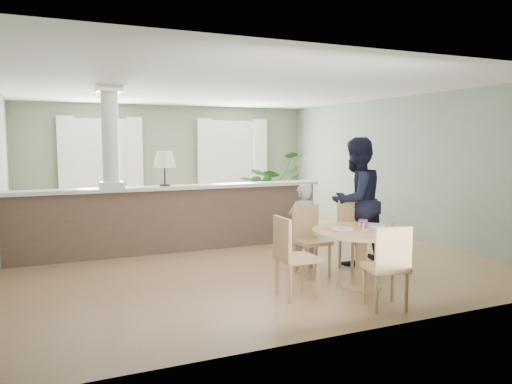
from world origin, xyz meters
name	(u,v)px	position (x,y,z in m)	size (l,w,h in m)	color
ground	(229,249)	(0.00, 0.00, 0.00)	(8.00, 8.00, 0.00)	tan
room_shell	(215,143)	(-0.03, 0.63, 1.81)	(7.02, 8.02, 2.71)	gray
pony_wall	(169,210)	(-0.99, 0.20, 0.71)	(5.32, 0.38, 2.70)	brown
sofa	(233,211)	(0.62, 1.40, 0.44)	(3.02, 1.18, 0.88)	#966C52
houseplant	(271,190)	(1.61, 1.68, 0.81)	(1.46, 1.27, 1.62)	#286026
dining_table	(361,242)	(0.70, -2.79, 0.59)	(1.23, 1.23, 0.84)	tan
chair_far_boy	(310,236)	(0.46, -1.92, 0.52)	(0.43, 0.43, 0.94)	tan
chair_far_man	(355,231)	(1.18, -1.99, 0.56)	(0.50, 0.50, 1.01)	tan
chair_near	(388,264)	(0.46, -3.61, 0.52)	(0.52, 0.52, 0.94)	tan
chair_side	(291,253)	(-0.29, -2.80, 0.53)	(0.45, 0.45, 0.97)	tan
child_person	(303,226)	(0.51, -1.64, 0.62)	(0.45, 0.30, 1.24)	#9B9BA0
man_person	(356,201)	(1.36, -1.74, 0.95)	(0.92, 0.72, 1.90)	black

